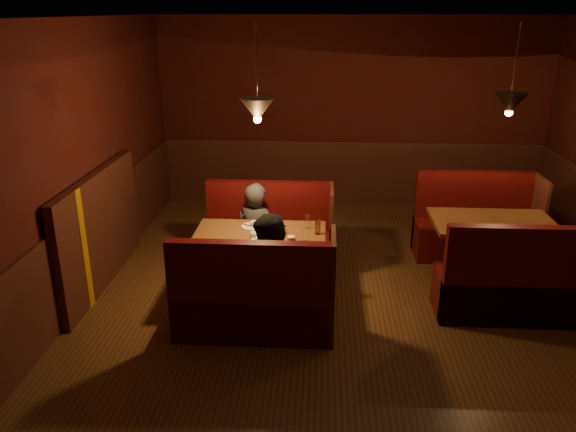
# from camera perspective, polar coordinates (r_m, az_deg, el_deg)

# --- Properties ---
(room) EXTENTS (6.02, 7.02, 2.92)m
(room) POSITION_cam_1_polar(r_m,az_deg,el_deg) (5.67, 5.17, 0.44)
(room) COLOR #4E2A1B
(room) RESTS_ON ground
(main_table) EXTENTS (1.39, 0.84, 0.97)m
(main_table) POSITION_cam_1_polar(r_m,az_deg,el_deg) (5.99, -2.73, -3.33)
(main_table) COLOR brown
(main_table) RESTS_ON ground
(main_bench_far) EXTENTS (1.52, 0.54, 1.04)m
(main_bench_far) POSITION_cam_1_polar(r_m,az_deg,el_deg) (6.80, -1.86, -2.56)
(main_bench_far) COLOR #3D0C0C
(main_bench_far) RESTS_ON ground
(main_bench_near) EXTENTS (1.52, 0.54, 1.04)m
(main_bench_near) POSITION_cam_1_polar(r_m,az_deg,el_deg) (5.39, -3.42, -9.03)
(main_bench_near) COLOR #3D0C0C
(main_bench_near) RESTS_ON ground
(second_table) EXTENTS (1.34, 0.86, 0.76)m
(second_table) POSITION_cam_1_polar(r_m,az_deg,el_deg) (6.71, 20.00, -2.05)
(second_table) COLOR brown
(second_table) RESTS_ON ground
(second_bench_far) EXTENTS (1.48, 0.56, 1.06)m
(second_bench_far) POSITION_cam_1_polar(r_m,az_deg,el_deg) (7.51, 18.42, -1.32)
(second_bench_far) COLOR #3D0C0C
(second_bench_far) RESTS_ON ground
(second_bench_near) EXTENTS (1.48, 0.56, 1.06)m
(second_bench_near) POSITION_cam_1_polar(r_m,az_deg,el_deg) (6.11, 22.01, -6.84)
(second_bench_near) COLOR #3D0C0C
(second_bench_near) RESTS_ON ground
(diner_a) EXTENTS (0.62, 0.53, 1.45)m
(diner_a) POSITION_cam_1_polar(r_m,az_deg,el_deg) (6.56, -3.27, 0.23)
(diner_a) COLOR #38383A
(diner_a) RESTS_ON ground
(diner_b) EXTENTS (0.86, 0.75, 1.50)m
(diner_b) POSITION_cam_1_polar(r_m,az_deg,el_deg) (5.37, -1.53, -4.09)
(diner_b) COLOR black
(diner_b) RESTS_ON ground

